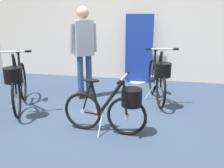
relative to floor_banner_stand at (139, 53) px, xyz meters
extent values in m
plane|color=#2D3D51|center=(-0.18, -2.32, -0.66)|extent=(6.81, 6.81, 0.00)
cube|color=silver|center=(-0.18, 0.30, 0.66)|extent=(6.81, 0.10, 2.66)
cylinder|color=#B7B7BC|center=(0.00, 0.00, -0.65)|extent=(0.36, 0.36, 0.02)
cube|color=navy|center=(0.00, 0.00, 0.10)|extent=(0.60, 0.02, 1.48)
torus|color=black|center=(0.09, -2.52, -0.40)|extent=(0.53, 0.08, 0.53)
cylinder|color=#B7B7BC|center=(0.09, -2.52, -0.40)|extent=(0.06, 0.05, 0.06)
torus|color=black|center=(-0.51, -2.47, -0.40)|extent=(0.53, 0.08, 0.53)
cylinder|color=#B7B7BC|center=(-0.51, -2.47, -0.40)|extent=(0.06, 0.05, 0.06)
cylinder|color=black|center=(-0.40, -2.48, -0.41)|extent=(0.23, 0.05, 0.05)
cylinder|color=black|center=(-0.12, -2.50, -0.17)|extent=(0.37, 0.07, 0.51)
cylinder|color=black|center=(-0.33, -2.48, -0.20)|extent=(0.13, 0.05, 0.44)
cylinder|color=black|center=(-0.40, -2.48, -0.41)|extent=(0.23, 0.04, 0.04)
cylinder|color=black|center=(0.07, -2.52, -0.16)|extent=(0.08, 0.03, 0.48)
cylinder|color=black|center=(-0.45, -2.48, -0.19)|extent=(0.16, 0.03, 0.43)
ellipsoid|color=black|center=(-0.38, -2.48, 0.04)|extent=(0.23, 0.11, 0.05)
cylinder|color=#B7B7BC|center=(0.04, -2.51, 0.09)|extent=(0.03, 0.03, 0.04)
cylinder|color=#B7B7BC|center=(0.04, -2.51, 0.11)|extent=(0.06, 0.44, 0.03)
cylinder|color=black|center=(0.03, -2.73, 0.11)|extent=(0.04, 0.09, 0.04)
cylinder|color=black|center=(0.06, -2.30, 0.11)|extent=(0.04, 0.09, 0.04)
cylinder|color=#B7B7BC|center=(-0.28, -2.49, -0.41)|extent=(0.14, 0.03, 0.14)
cylinder|color=#B7B7BC|center=(-0.25, -2.58, -0.55)|extent=(0.03, 0.19, 0.25)
cylinder|color=black|center=(0.15, -2.52, -0.14)|extent=(0.28, 0.28, 0.22)
torus|color=black|center=(0.51, -1.48, -0.33)|extent=(0.18, 0.66, 0.67)
cylinder|color=#B7B7BC|center=(0.51, -1.48, -0.33)|extent=(0.06, 0.07, 0.06)
torus|color=black|center=(0.34, -0.72, -0.33)|extent=(0.18, 0.66, 0.67)
cylinder|color=#B7B7BC|center=(0.34, -0.72, -0.33)|extent=(0.06, 0.07, 0.06)
cylinder|color=black|center=(0.37, -0.87, -0.34)|extent=(0.10, 0.30, 0.05)
cylinder|color=black|center=(0.45, -1.21, -0.04)|extent=(0.14, 0.45, 0.64)
cylinder|color=black|center=(0.39, -0.95, -0.07)|extent=(0.07, 0.16, 0.56)
cylinder|color=black|center=(0.37, -0.87, -0.34)|extent=(0.09, 0.29, 0.04)
cylinder|color=black|center=(0.50, -1.45, -0.03)|extent=(0.05, 0.09, 0.61)
cylinder|color=black|center=(0.36, -0.81, -0.06)|extent=(0.06, 0.19, 0.54)
ellipsoid|color=black|center=(0.38, -0.89, 0.23)|extent=(0.14, 0.23, 0.05)
cylinder|color=#B7B7BC|center=(0.49, -1.42, 0.29)|extent=(0.03, 0.03, 0.04)
cylinder|color=#B7B7BC|center=(0.49, -1.42, 0.31)|extent=(0.44, 0.12, 0.03)
cylinder|color=black|center=(0.28, -1.46, 0.31)|extent=(0.10, 0.05, 0.04)
cylinder|color=black|center=(0.71, -1.37, 0.31)|extent=(0.10, 0.05, 0.04)
cylinder|color=#B7B7BC|center=(0.40, -1.01, -0.35)|extent=(0.04, 0.14, 0.14)
cylinder|color=#B7B7BC|center=(0.33, -1.08, -0.51)|extent=(0.19, 0.06, 0.31)
cylinder|color=black|center=(0.52, -1.55, 0.01)|extent=(0.31, 0.31, 0.22)
torus|color=black|center=(-1.61, -2.28, -0.32)|extent=(0.31, 0.64, 0.68)
cylinder|color=#B7B7BC|center=(-1.61, -2.28, -0.32)|extent=(0.07, 0.08, 0.06)
torus|color=black|center=(-1.93, -1.56, -0.32)|extent=(0.31, 0.64, 0.68)
cylinder|color=#B7B7BC|center=(-1.93, -1.56, -0.32)|extent=(0.07, 0.08, 0.06)
cylinder|color=black|center=(-1.87, -1.69, -0.33)|extent=(0.15, 0.29, 0.05)
cylinder|color=black|center=(-1.72, -2.02, -0.02)|extent=(0.23, 0.44, 0.66)
cylinder|color=black|center=(-1.83, -1.77, -0.06)|extent=(0.10, 0.16, 0.57)
cylinder|color=black|center=(-1.87, -1.69, -0.33)|extent=(0.14, 0.28, 0.04)
cylinder|color=black|center=(-1.62, -2.25, -0.02)|extent=(0.06, 0.10, 0.62)
cylinder|color=black|center=(-1.89, -1.64, -0.05)|extent=(0.10, 0.19, 0.55)
ellipsoid|color=black|center=(-1.86, -1.72, 0.24)|extent=(0.17, 0.24, 0.05)
cylinder|color=#B7B7BC|center=(-1.63, -2.22, 0.31)|extent=(0.03, 0.03, 0.04)
cylinder|color=#B7B7BC|center=(-1.63, -2.22, 0.33)|extent=(0.41, 0.20, 0.03)
cylinder|color=black|center=(-1.43, -2.13, 0.33)|extent=(0.10, 0.07, 0.04)
cylinder|color=#B7B7BC|center=(-1.81, -1.83, -0.34)|extent=(0.07, 0.13, 0.14)
cylinder|color=#B7B7BC|center=(-1.87, -1.92, -0.51)|extent=(0.18, 0.09, 0.32)
cylinder|color=black|center=(-1.58, -2.35, 0.02)|extent=(0.34, 0.34, 0.22)
cylinder|color=navy|center=(-0.81, -1.17, -0.27)|extent=(0.11, 0.11, 0.80)
cube|color=black|center=(-0.83, -1.13, -0.63)|extent=(0.21, 0.25, 0.07)
cylinder|color=navy|center=(-0.94, -1.26, -0.27)|extent=(0.11, 0.11, 0.80)
cube|color=black|center=(-0.96, -1.22, -0.63)|extent=(0.21, 0.25, 0.07)
cube|color=#999EA8|center=(-0.87, -1.22, 0.44)|extent=(0.38, 0.35, 0.61)
cylinder|color=#999EA8|center=(-0.71, -1.09, 0.44)|extent=(0.07, 0.11, 0.52)
cylinder|color=#999EA8|center=(-1.05, -1.33, 0.44)|extent=(0.12, 0.10, 0.52)
sphere|color=tan|center=(-0.87, -1.22, 0.87)|extent=(0.22, 0.22, 0.22)
camera|label=1|loc=(0.48, -5.43, 0.91)|focal=39.69mm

